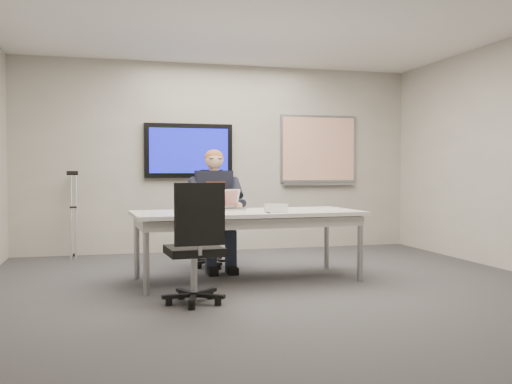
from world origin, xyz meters
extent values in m
cube|color=#38373A|center=(0.00, 0.00, 0.00)|extent=(6.00, 6.00, 0.02)
cube|color=white|center=(0.00, 0.00, 2.80)|extent=(6.00, 6.00, 0.02)
cube|color=#9F9B90|center=(0.00, 3.00, 1.40)|extent=(6.00, 0.02, 2.80)
cube|color=#9F9B90|center=(0.00, -3.00, 1.40)|extent=(6.00, 0.02, 2.80)
cube|color=silver|center=(-0.19, 0.58, 0.74)|extent=(2.51, 1.15, 0.04)
cube|color=#B9B9B5|center=(-0.19, 0.58, 0.66)|extent=(2.41, 1.05, 0.10)
cylinder|color=gray|center=(-1.32, 0.09, 0.36)|extent=(0.06, 0.06, 0.72)
cylinder|color=gray|center=(0.98, 0.21, 0.36)|extent=(0.06, 0.06, 0.72)
cylinder|color=gray|center=(-1.36, 0.95, 0.36)|extent=(0.06, 0.06, 0.72)
cylinder|color=gray|center=(0.93, 1.07, 0.36)|extent=(0.06, 0.06, 0.72)
cube|color=black|center=(-0.50, 2.95, 1.50)|extent=(1.30, 0.08, 0.80)
cube|color=#0D0F91|center=(-0.50, 2.90, 1.50)|extent=(1.16, 0.01, 0.66)
cube|color=gray|center=(1.55, 2.98, 1.55)|extent=(1.25, 0.04, 1.05)
cube|color=white|center=(1.55, 2.95, 1.55)|extent=(1.18, 0.01, 0.98)
cube|color=gray|center=(1.55, 2.94, 1.00)|extent=(1.18, 0.05, 0.04)
cylinder|color=gray|center=(-0.39, 1.55, 0.28)|extent=(0.06, 0.06, 0.36)
cube|color=black|center=(-0.39, 1.55, 0.45)|extent=(0.53, 0.53, 0.07)
cube|color=black|center=(-0.35, 1.76, 0.78)|extent=(0.42, 0.13, 0.51)
cylinder|color=gray|center=(-0.93, -0.38, 0.29)|extent=(0.06, 0.06, 0.38)
cube|color=black|center=(-0.93, -0.38, 0.48)|extent=(0.51, 0.51, 0.07)
cube|color=black|center=(-0.91, -0.61, 0.82)|extent=(0.44, 0.08, 0.54)
cube|color=black|center=(-0.39, 1.52, 0.89)|extent=(0.47, 0.28, 0.62)
cube|color=#371D16|center=(-0.39, 1.38, 0.93)|extent=(0.24, 0.03, 0.30)
sphere|color=tan|center=(-0.39, 1.49, 1.33)|extent=(0.23, 0.23, 0.23)
ellipsoid|color=brown|center=(-0.39, 1.50, 1.37)|extent=(0.24, 0.24, 0.20)
cube|color=#BAB9BC|center=(-0.35, 0.80, 0.77)|extent=(0.39, 0.33, 0.02)
cube|color=black|center=(-0.35, 0.79, 0.78)|extent=(0.31, 0.25, 0.00)
cube|color=#BAB9BC|center=(-0.35, 0.95, 0.88)|extent=(0.33, 0.19, 0.21)
cube|color=#B51314|center=(-0.35, 0.94, 0.88)|extent=(0.29, 0.16, 0.18)
cylinder|color=black|center=(-0.06, 0.23, 0.77)|extent=(0.02, 0.15, 0.01)
camera|label=1|loc=(-1.69, -5.45, 1.19)|focal=40.00mm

